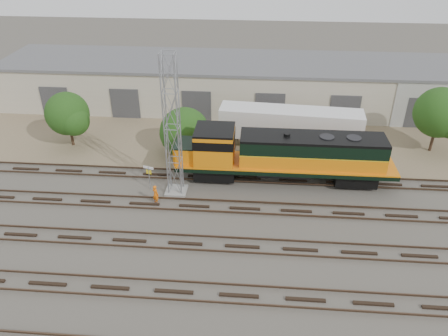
# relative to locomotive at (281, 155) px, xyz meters

# --- Properties ---
(ground) EXTENTS (140.00, 140.00, 0.00)m
(ground) POSITION_rel_locomotive_xyz_m (-2.82, -6.00, -2.53)
(ground) COLOR #47423A
(ground) RESTS_ON ground
(dirt_strip) EXTENTS (80.00, 16.00, 0.02)m
(dirt_strip) POSITION_rel_locomotive_xyz_m (-2.82, 9.00, -2.52)
(dirt_strip) COLOR #726047
(dirt_strip) RESTS_ON ground
(tracks) EXTENTS (80.00, 20.40, 0.28)m
(tracks) POSITION_rel_locomotive_xyz_m (-2.82, -9.00, -2.45)
(tracks) COLOR black
(tracks) RESTS_ON ground
(warehouse) EXTENTS (58.40, 10.40, 5.30)m
(warehouse) POSITION_rel_locomotive_xyz_m (-2.78, 16.98, 0.13)
(warehouse) COLOR #BBB49C
(warehouse) RESTS_ON ground
(locomotive) EXTENTS (18.48, 3.24, 4.44)m
(locomotive) POSITION_rel_locomotive_xyz_m (0.00, 0.00, 0.00)
(locomotive) COLOR black
(locomotive) RESTS_ON tracks
(signal_tower) EXTENTS (1.72, 1.72, 11.68)m
(signal_tower) POSITION_rel_locomotive_xyz_m (-8.61, -2.47, 3.16)
(signal_tower) COLOR gray
(signal_tower) RESTS_ON ground
(sign_post) EXTENTS (0.89, 0.28, 2.23)m
(sign_post) POSITION_rel_locomotive_xyz_m (-10.86, -2.25, -0.97)
(sign_post) COLOR gray
(sign_post) RESTS_ON ground
(worker) EXTENTS (0.71, 0.66, 1.63)m
(worker) POSITION_rel_locomotive_xyz_m (-9.94, -4.19, -1.71)
(worker) COLOR orange
(worker) RESTS_ON ground
(semi_trailer) EXTENTS (13.58, 3.72, 4.13)m
(semi_trailer) POSITION_rel_locomotive_xyz_m (1.33, 5.94, 0.07)
(semi_trailer) COLOR silver
(semi_trailer) RESTS_ON ground
(tree_west) EXTENTS (4.39, 4.18, 5.48)m
(tree_west) POSITION_rel_locomotive_xyz_m (-20.15, 4.87, 0.74)
(tree_west) COLOR #382619
(tree_west) RESTS_ON ground
(tree_mid) EXTENTS (5.01, 4.77, 4.77)m
(tree_mid) POSITION_rel_locomotive_xyz_m (-8.68, 4.29, -0.55)
(tree_mid) COLOR #382619
(tree_mid) RESTS_ON ground
(tree_east) EXTENTS (4.96, 4.72, 6.37)m
(tree_east) POSITION_rel_locomotive_xyz_m (15.00, 6.48, 1.36)
(tree_east) COLOR #382619
(tree_east) RESTS_ON ground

